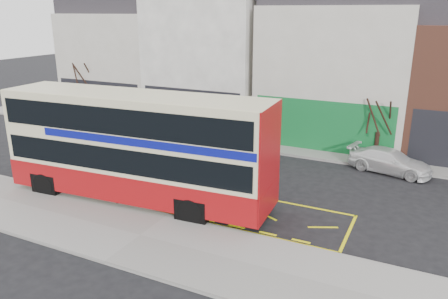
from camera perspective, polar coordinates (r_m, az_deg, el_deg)
The scene contains 15 objects.
ground at distance 18.80m, azimuth -6.66°, elevation -8.37°, with size 120.00×120.00×0.00m, color black.
pavement at distance 17.10m, azimuth -10.88°, elevation -11.10°, with size 40.00×4.00×0.15m, color gray.
kerb at distance 18.48m, azimuth -7.30°, elevation -8.61°, with size 40.00×0.15×0.15m, color gray.
far_pavement at distance 28.00m, azimuth 5.46°, elevation 0.70°, with size 50.00×3.00×0.15m, color gray.
road_markings at distance 20.03m, azimuth -4.20°, elevation -6.58°, with size 14.00×3.40×0.01m, color yellow, non-canonical shape.
terrace_far_left at distance 37.13m, azimuth -12.27°, elevation 12.06°, with size 8.00×8.01×10.80m.
terrace_left at distance 32.78m, azimuth -0.95°, elevation 12.62°, with size 8.00×8.01×11.80m.
terrace_green_shop at distance 29.85m, azimuth 14.96°, elevation 11.06°, with size 9.00×8.01×11.30m.
double_decker_bus at distance 19.46m, azimuth -11.22°, elevation 0.43°, with size 12.34×3.61×4.87m.
bus_stop_post at distance 19.22m, azimuth -13.94°, elevation -2.20°, with size 0.70×0.13×2.81m.
car_silver at distance 29.57m, azimuth -9.70°, elevation 2.53°, with size 1.45×3.61×1.23m, color #A5A6AA.
car_grey at distance 26.31m, azimuth 2.10°, elevation 0.91°, with size 1.33×3.82×1.26m, color #373B3E.
car_white at distance 24.72m, azimuth 20.82°, elevation -1.41°, with size 1.74×4.28×1.24m, color white.
street_tree_left at distance 35.39m, azimuth -17.76°, elevation 9.92°, with size 2.67×2.67×5.77m.
street_tree_right at distance 25.73m, azimuth 19.78°, elevation 5.23°, with size 2.13×2.13×4.60m.
Camera 1 is at (9.29, -14.12, 8.22)m, focal length 35.00 mm.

